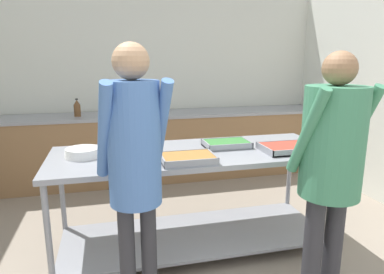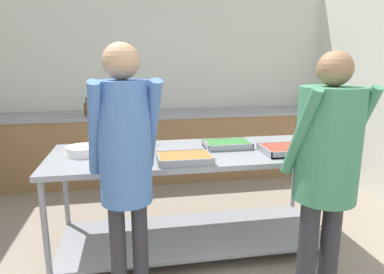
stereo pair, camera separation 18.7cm
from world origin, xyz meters
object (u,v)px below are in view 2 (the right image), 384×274
at_px(serving_tray_vegetables, 184,158).
at_px(serving_tray_roast, 227,145).
at_px(sauce_pan, 128,141).
at_px(guest_serving_left, 125,154).
at_px(guest_serving_right, 327,158).
at_px(serving_tray_greens, 292,150).
at_px(plate_stack, 83,151).
at_px(water_bottle, 87,107).

bearing_deg(serving_tray_vegetables, serving_tray_roast, 39.12).
bearing_deg(serving_tray_roast, sauce_pan, 167.24).
bearing_deg(sauce_pan, guest_serving_left, -90.63).
bearing_deg(guest_serving_right, serving_tray_greens, 81.08).
height_order(sauce_pan, serving_tray_greens, sauce_pan).
bearing_deg(sauce_pan, serving_tray_roast, -12.76).
relative_size(serving_tray_roast, serving_tray_greens, 0.79).
xyz_separation_m(serving_tray_roast, serving_tray_greens, (0.48, -0.26, 0.00)).
relative_size(serving_tray_vegetables, guest_serving_left, 0.23).
distance_m(plate_stack, serving_tray_vegetables, 0.84).
bearing_deg(serving_tray_greens, guest_serving_right, -98.92).
distance_m(serving_tray_vegetables, guest_serving_right, 1.00).
relative_size(sauce_pan, guest_serving_left, 0.21).
xyz_separation_m(plate_stack, guest_serving_right, (1.58, -0.90, 0.12)).
relative_size(sauce_pan, serving_tray_vegetables, 0.90).
bearing_deg(water_bottle, guest_serving_right, -57.19).
xyz_separation_m(sauce_pan, guest_serving_right, (1.22, -1.12, 0.10)).
xyz_separation_m(sauce_pan, water_bottle, (-0.52, 1.59, 0.09)).
relative_size(plate_stack, sauce_pan, 0.77).
bearing_deg(guest_serving_right, guest_serving_left, 173.78).
distance_m(plate_stack, sauce_pan, 0.42).
bearing_deg(guest_serving_right, serving_tray_vegetables, 144.59).
relative_size(serving_tray_greens, water_bottle, 2.19).
xyz_separation_m(sauce_pan, serving_tray_vegetables, (0.41, -0.54, -0.02)).
bearing_deg(sauce_pan, plate_stack, -148.38).
xyz_separation_m(guest_serving_left, water_bottle, (-0.51, 2.57, -0.06)).
bearing_deg(serving_tray_greens, plate_stack, 172.30).
bearing_deg(serving_tray_roast, serving_tray_greens, -28.04).
relative_size(serving_tray_roast, guest_serving_right, 0.23).
bearing_deg(serving_tray_vegetables, guest_serving_right, -35.41).
distance_m(guest_serving_left, guest_serving_right, 1.24).
height_order(serving_tray_greens, water_bottle, water_bottle).
bearing_deg(serving_tray_greens, sauce_pan, 161.36).
distance_m(plate_stack, water_bottle, 1.82).
bearing_deg(plate_stack, water_bottle, 95.29).
height_order(guest_serving_left, water_bottle, guest_serving_left).
relative_size(guest_serving_left, guest_serving_right, 1.03).
bearing_deg(guest_serving_left, sauce_pan, 89.37).
relative_size(serving_tray_vegetables, guest_serving_right, 0.24).
bearing_deg(sauce_pan, serving_tray_greens, -18.64).
bearing_deg(serving_tray_greens, guest_serving_left, -158.20).
height_order(serving_tray_roast, water_bottle, water_bottle).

